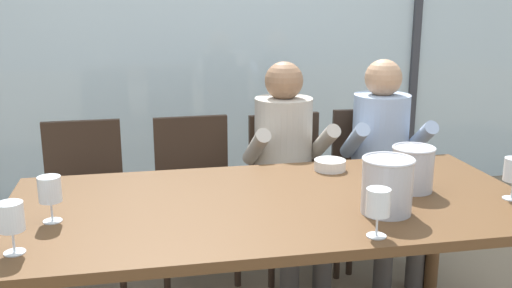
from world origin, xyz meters
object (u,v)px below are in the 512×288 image
object	(u,v)px
wine_glass_center_pour	(11,219)
person_beige_jumper	(287,157)
chair_left_of_center	(194,184)
wine_glass_by_left_taster	(378,205)
chair_near_curtain	(84,190)
tasting_bowl	(330,165)
person_pale_blue_shirt	(384,151)
dining_table	(272,216)
ice_bucket_primary	(413,168)
chair_center	(289,180)
wine_glass_near_bucket	(50,190)
ice_bucket_secondary	(387,185)
chair_right_of_center	(370,173)

from	to	relation	value
wine_glass_center_pour	person_beige_jumper	bearing A→B (deg)	42.76
chair_left_of_center	wine_glass_by_left_taster	world-z (taller)	wine_glass_by_left_taster
chair_near_curtain	tasting_bowl	bearing A→B (deg)	-26.23
chair_left_of_center	person_pale_blue_shirt	xyz separation A→B (m)	(1.06, -0.15, 0.17)
dining_table	chair_left_of_center	xyz separation A→B (m)	(-0.24, 0.94, -0.15)
dining_table	tasting_bowl	xyz separation A→B (m)	(0.36, 0.36, 0.09)
ice_bucket_primary	chair_center	bearing A→B (deg)	109.17
wine_glass_by_left_taster	wine_glass_near_bucket	distance (m)	1.18
chair_left_of_center	wine_glass_center_pour	size ratio (longest dim) A/B	5.00
ice_bucket_secondary	wine_glass_near_bucket	bearing A→B (deg)	173.01
dining_table	wine_glass_near_bucket	size ratio (longest dim) A/B	12.26
wine_glass_by_left_taster	wine_glass_center_pour	bearing A→B (deg)	175.16
wine_glass_by_left_taster	ice_bucket_secondary	bearing A→B (deg)	59.13
person_beige_jumper	chair_center	bearing A→B (deg)	65.96
ice_bucket_secondary	wine_glass_center_pour	size ratio (longest dim) A/B	1.26
tasting_bowl	chair_center	bearing A→B (deg)	96.22
person_beige_jumper	ice_bucket_primary	xyz separation A→B (m)	(0.35, -0.77, 0.15)
dining_table	person_pale_blue_shirt	world-z (taller)	person_pale_blue_shirt
wine_glass_by_left_taster	wine_glass_near_bucket	bearing A→B (deg)	162.18
wine_glass_center_pour	tasting_bowl	bearing A→B (deg)	27.76
wine_glass_near_bucket	person_pale_blue_shirt	bearing A→B (deg)	26.81
wine_glass_by_left_taster	wine_glass_center_pour	distance (m)	1.21
chair_right_of_center	ice_bucket_primary	size ratio (longest dim) A/B	4.51
wine_glass_center_pour	chair_center	bearing A→B (deg)	44.68
ice_bucket_secondary	dining_table	bearing A→B (deg)	151.90
chair_left_of_center	ice_bucket_secondary	world-z (taller)	ice_bucket_secondary
chair_left_of_center	chair_right_of_center	xyz separation A→B (m)	(1.05, 0.00, 0.00)
tasting_bowl	wine_glass_near_bucket	bearing A→B (deg)	-160.76
chair_near_curtain	chair_left_of_center	distance (m)	0.60
chair_near_curtain	dining_table	bearing A→B (deg)	-48.85
chair_left_of_center	person_beige_jumper	world-z (taller)	person_beige_jumper
person_beige_jumper	ice_bucket_primary	world-z (taller)	person_beige_jumper
chair_right_of_center	person_pale_blue_shirt	bearing A→B (deg)	-80.10
chair_near_curtain	ice_bucket_primary	size ratio (longest dim) A/B	4.51
dining_table	person_beige_jumper	bearing A→B (deg)	71.59
chair_center	chair_near_curtain	bearing A→B (deg)	173.96
chair_left_of_center	wine_glass_center_pour	world-z (taller)	wine_glass_center_pour
chair_center	wine_glass_by_left_taster	bearing A→B (deg)	-95.49
person_pale_blue_shirt	tasting_bowl	xyz separation A→B (m)	(-0.46, -0.42, 0.07)
person_beige_jumper	wine_glass_near_bucket	distance (m)	1.41
ice_bucket_primary	ice_bucket_secondary	bearing A→B (deg)	-133.57
person_pale_blue_shirt	tasting_bowl	bearing A→B (deg)	-133.91
chair_left_of_center	tasting_bowl	world-z (taller)	chair_left_of_center
chair_center	tasting_bowl	distance (m)	0.60
dining_table	wine_glass_near_bucket	world-z (taller)	wine_glass_near_bucket
chair_left_of_center	wine_glass_near_bucket	xyz separation A→B (m)	(-0.61, -1.00, 0.34)
chair_right_of_center	wine_glass_center_pour	world-z (taller)	wine_glass_center_pour
dining_table	ice_bucket_primary	distance (m)	0.64
chair_center	person_beige_jumper	bearing A→B (deg)	-113.83
ice_bucket_secondary	wine_glass_by_left_taster	size ratio (longest dim) A/B	1.26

